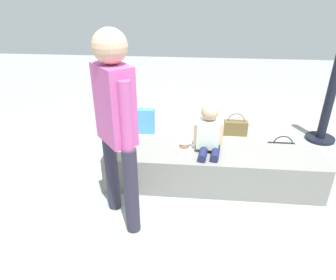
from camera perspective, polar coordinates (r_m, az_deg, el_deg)
ground_plane at (r=3.16m, az=8.00°, el=-8.16°), size 12.00×12.00×0.00m
concrete_ledge at (r=3.05m, az=8.22°, el=-5.34°), size 2.08×0.50×0.37m
child_seated at (r=2.87m, az=7.67°, el=1.57°), size 0.28×0.33×0.48m
adult_standing at (r=2.27m, az=-9.75°, el=4.28°), size 0.35×0.38×1.57m
cake_plate at (r=3.00m, az=3.08°, el=-1.16°), size 0.22×0.22×0.07m
gift_bag at (r=4.11m, az=-4.25°, el=3.58°), size 0.24×0.11×0.39m
railing_post at (r=4.27m, az=27.74°, el=5.74°), size 0.36×0.36×1.23m
water_bottle_near_gift at (r=3.51m, az=-4.00°, el=-1.90°), size 0.07×0.07×0.24m
water_bottle_far_side at (r=4.10m, az=6.12°, el=2.30°), size 0.07×0.07×0.22m
cake_box_white at (r=3.59m, az=5.64°, el=-2.00°), size 0.38×0.37×0.14m
handbag_black_leather at (r=3.73m, az=20.40°, el=-2.03°), size 0.30×0.14×0.30m
handbag_brown_canvas at (r=4.18m, az=12.48°, el=2.32°), size 0.31×0.13×0.31m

